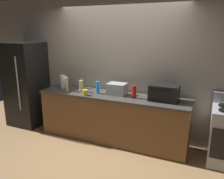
% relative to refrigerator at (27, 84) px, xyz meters
% --- Properties ---
extents(ground_plane, '(8.00, 8.00, 0.00)m').
position_rel_refrigerator_xyz_m(ground_plane, '(2.05, -0.40, -0.90)').
color(ground_plane, '#A87F51').
extents(back_wall, '(6.40, 0.10, 2.70)m').
position_rel_refrigerator_xyz_m(back_wall, '(2.05, 0.41, 0.45)').
color(back_wall, '#B2A893').
rests_on(back_wall, ground_plane).
extents(counter_run, '(2.84, 0.64, 0.90)m').
position_rel_refrigerator_xyz_m(counter_run, '(2.05, 0.00, -0.45)').
color(counter_run, brown).
rests_on(counter_run, ground_plane).
extents(refrigerator, '(0.72, 0.73, 1.80)m').
position_rel_refrigerator_xyz_m(refrigerator, '(0.00, 0.00, 0.00)').
color(refrigerator, black).
rests_on(refrigerator, ground_plane).
extents(microwave, '(0.48, 0.35, 0.27)m').
position_rel_refrigerator_xyz_m(microwave, '(2.99, 0.05, 0.13)').
color(microwave, black).
rests_on(microwave, counter_run).
extents(toaster_oven, '(0.34, 0.26, 0.21)m').
position_rel_refrigerator_xyz_m(toaster_oven, '(2.12, 0.06, 0.10)').
color(toaster_oven, '#B7BABF').
rests_on(toaster_oven, counter_run).
extents(paper_towel_roll, '(0.12, 0.12, 0.27)m').
position_rel_refrigerator_xyz_m(paper_towel_roll, '(0.94, 0.05, 0.13)').
color(paper_towel_roll, white).
rests_on(paper_towel_roll, counter_run).
extents(bottle_olive_oil, '(0.06, 0.06, 0.19)m').
position_rel_refrigerator_xyz_m(bottle_olive_oil, '(1.29, 0.21, 0.10)').
color(bottle_olive_oil, '#4C6B19').
rests_on(bottle_olive_oil, counter_run).
extents(bottle_hot_sauce, '(0.07, 0.07, 0.22)m').
position_rel_refrigerator_xyz_m(bottle_hot_sauce, '(2.48, -0.02, 0.11)').
color(bottle_hot_sauce, red).
rests_on(bottle_hot_sauce, counter_run).
extents(bottle_vinegar, '(0.07, 0.07, 0.27)m').
position_rel_refrigerator_xyz_m(bottle_vinegar, '(1.12, -0.09, 0.13)').
color(bottle_vinegar, beige).
rests_on(bottle_vinegar, counter_run).
extents(bottle_hand_soap, '(0.08, 0.08, 0.23)m').
position_rel_refrigerator_xyz_m(bottle_hand_soap, '(1.43, -0.05, 0.11)').
color(bottle_hand_soap, beige).
rests_on(bottle_hand_soap, counter_run).
extents(bottle_spray_cleaner, '(0.08, 0.08, 0.23)m').
position_rel_refrigerator_xyz_m(bottle_spray_cleaner, '(1.77, -0.02, 0.12)').
color(bottle_spray_cleaner, '#338CE5').
rests_on(bottle_spray_cleaner, counter_run).
extents(mug_yellow, '(0.09, 0.09, 0.10)m').
position_rel_refrigerator_xyz_m(mug_yellow, '(1.62, -0.23, 0.05)').
color(mug_yellow, yellow).
rests_on(mug_yellow, counter_run).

